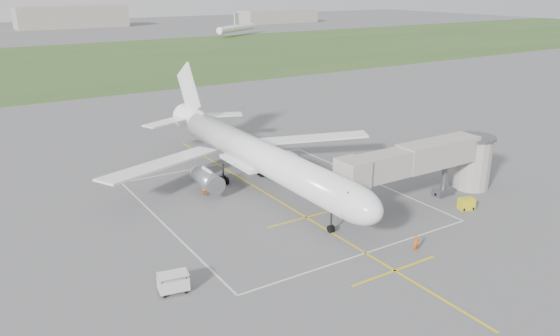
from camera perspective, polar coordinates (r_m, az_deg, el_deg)
ground at (r=68.62m, az=-2.06°, el=-2.30°), size 700.00×700.00×0.00m
grass_strip at (r=189.70m, az=-22.72°, el=9.93°), size 700.00×120.00×0.02m
apron_markings at (r=64.02m, az=0.59°, el=-3.89°), size 28.20×60.00×0.01m
airliner at (r=67.78m, az=-2.42°, el=1.35°), size 38.93×46.75×13.52m
jet_bridge at (r=66.67m, az=15.71°, el=0.66°), size 23.40×5.00×7.20m
gpu_unit at (r=66.26m, az=18.90°, el=-3.57°), size 1.98×1.63×1.29m
baggage_cart at (r=47.52m, az=-11.08°, el=-11.68°), size 2.73×1.92×1.74m
ramp_worker_nose at (r=54.63m, az=14.03°, el=-7.71°), size 0.64×0.44×1.70m
ramp_worker_wing at (r=67.30m, az=-7.91°, el=-2.13°), size 1.03×1.06×1.72m
distant_aircraft at (r=231.83m, az=-23.69°, el=12.09°), size 201.14×52.29×8.85m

